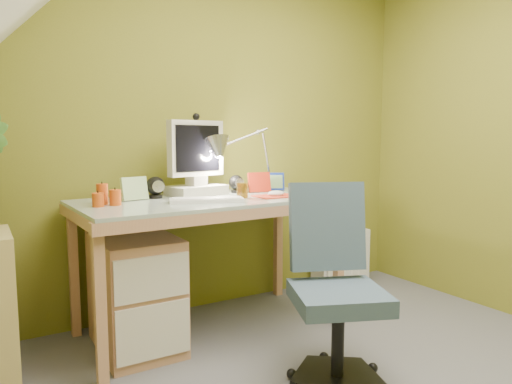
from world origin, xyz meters
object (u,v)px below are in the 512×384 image
desk (210,265)px  radiator (340,258)px  task_chair (339,296)px  desk_lamp (258,146)px  monitor (196,154)px

desk → radiator: desk is taller
desk → task_chair: size_ratio=1.77×
desk → desk_lamp: (0.45, 0.18, 0.70)m
desk → monitor: monitor is taller
task_chair → radiator: bearing=71.1°
monitor → desk_lamp: 0.45m
desk → task_chair: (0.25, -0.88, 0.02)m
monitor → radiator: bearing=-7.3°
desk_lamp → desk: bearing=-160.4°
desk → radiator: (1.27, 0.28, -0.18)m
desk → task_chair: task_chair is taller
desk → radiator: 1.31m
desk → monitor: size_ratio=2.93×
monitor → desk_lamp: desk_lamp is taller
desk → radiator: size_ratio=3.41×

